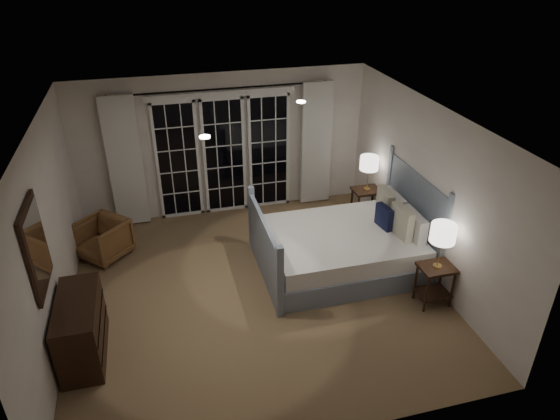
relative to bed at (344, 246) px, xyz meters
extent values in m
plane|color=olive|center=(-1.41, -0.24, -0.35)|extent=(5.00, 5.00, 0.00)
plane|color=silver|center=(-1.41, -0.24, 2.15)|extent=(5.00, 5.00, 0.00)
cube|color=beige|center=(-3.91, -0.24, 0.90)|extent=(0.02, 5.00, 2.50)
cube|color=beige|center=(1.09, -0.24, 0.90)|extent=(0.02, 5.00, 2.50)
cube|color=beige|center=(-1.41, 2.26, 0.90)|extent=(5.00, 0.02, 2.50)
cube|color=beige|center=(-1.41, -2.74, 0.90)|extent=(5.00, 0.02, 2.50)
cube|color=black|center=(-2.21, 2.23, 0.70)|extent=(0.66, 0.02, 2.02)
cube|color=black|center=(-1.41, 2.23, 0.70)|extent=(0.66, 0.02, 2.02)
cube|color=black|center=(-0.61, 2.23, 0.70)|extent=(0.66, 0.02, 2.02)
cube|color=white|center=(-1.41, 2.21, 1.80)|extent=(2.50, 0.04, 0.10)
cylinder|color=black|center=(-1.41, 2.16, 1.90)|extent=(3.50, 0.03, 0.03)
cube|color=silver|center=(-3.06, 2.14, 0.80)|extent=(0.55, 0.10, 2.25)
cube|color=silver|center=(0.24, 2.14, 0.80)|extent=(0.55, 0.10, 2.25)
cylinder|color=white|center=(-0.61, 0.36, 2.14)|extent=(0.12, 0.12, 0.01)
cylinder|color=white|center=(-2.01, -0.64, 2.14)|extent=(0.12, 0.12, 0.01)
cube|color=slate|center=(-0.06, 0.00, -0.18)|extent=(2.21, 1.72, 0.32)
cube|color=white|center=(-0.06, 0.00, 0.11)|extent=(2.15, 1.66, 0.27)
cube|color=slate|center=(1.10, 0.00, 0.35)|extent=(0.06, 1.72, 1.40)
cube|color=slate|center=(-1.23, 0.00, 0.14)|extent=(0.06, 1.72, 0.97)
cube|color=white|center=(0.90, -0.32, 0.43)|extent=(0.14, 0.60, 0.36)
cube|color=white|center=(0.90, 0.32, 0.43)|extent=(0.14, 0.60, 0.36)
cube|color=beige|center=(0.74, -0.28, 0.47)|extent=(0.16, 0.46, 0.45)
cube|color=beige|center=(0.74, 0.28, 0.47)|extent=(0.16, 0.46, 0.45)
cube|color=#131735|center=(0.60, 0.00, 0.42)|extent=(0.15, 0.35, 0.34)
cube|color=#332111|center=(0.85, -1.13, 0.23)|extent=(0.46, 0.36, 0.04)
cube|color=#332111|center=(0.85, -1.13, -0.18)|extent=(0.42, 0.33, 0.03)
cylinder|color=#332111|center=(0.66, -1.27, -0.06)|extent=(0.04, 0.04, 0.56)
cylinder|color=#332111|center=(1.04, -1.27, -0.06)|extent=(0.04, 0.04, 0.56)
cylinder|color=#332111|center=(0.66, -0.98, -0.06)|extent=(0.04, 0.04, 0.56)
cylinder|color=#332111|center=(1.04, -0.98, -0.06)|extent=(0.04, 0.04, 0.56)
cube|color=#332111|center=(0.86, 1.21, 0.24)|extent=(0.47, 0.38, 0.04)
cube|color=#332111|center=(0.86, 1.21, -0.18)|extent=(0.43, 0.34, 0.03)
cylinder|color=#332111|center=(0.67, 1.06, -0.06)|extent=(0.04, 0.04, 0.58)
cylinder|color=#332111|center=(1.06, 1.06, -0.06)|extent=(0.04, 0.04, 0.58)
cylinder|color=#332111|center=(0.67, 1.36, -0.06)|extent=(0.04, 0.04, 0.58)
cylinder|color=#332111|center=(1.06, 1.36, -0.06)|extent=(0.04, 0.04, 0.58)
cylinder|color=tan|center=(0.85, -1.13, 0.26)|extent=(0.12, 0.12, 0.02)
cylinder|color=tan|center=(0.85, -1.13, 0.45)|extent=(0.02, 0.02, 0.37)
cylinder|color=white|center=(0.85, -1.13, 0.76)|extent=(0.33, 0.33, 0.24)
cylinder|color=tan|center=(0.86, 1.21, 0.27)|extent=(0.12, 0.12, 0.02)
cylinder|color=tan|center=(0.86, 1.21, 0.46)|extent=(0.02, 0.02, 0.35)
cylinder|color=white|center=(0.86, 1.21, 0.75)|extent=(0.31, 0.31, 0.23)
imported|color=brown|center=(-3.51, 1.19, -0.03)|extent=(0.96, 0.96, 0.63)
cube|color=#332111|center=(-3.64, -0.94, 0.04)|extent=(0.46, 1.10, 0.78)
cube|color=black|center=(-3.41, -0.94, -0.09)|extent=(0.01, 1.08, 0.01)
cube|color=black|center=(-3.41, -0.94, 0.17)|extent=(0.01, 1.08, 0.01)
cube|color=#332111|center=(-3.88, -0.94, 1.20)|extent=(0.04, 0.85, 1.00)
cube|color=white|center=(-3.86, -0.94, 1.20)|extent=(0.01, 0.73, 0.88)
camera|label=1|loc=(-2.53, -5.82, 4.04)|focal=32.00mm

